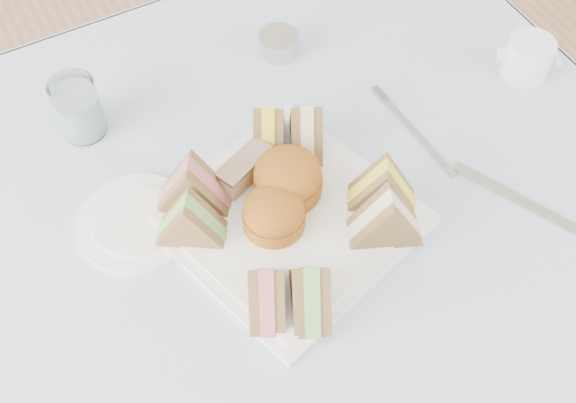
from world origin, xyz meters
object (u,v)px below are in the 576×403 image
table (307,331)px  creamer_jug (528,58)px  water_glass (78,108)px  serving_plate (288,220)px

table → creamer_jug: creamer_jug is taller
table → water_glass: water_glass is taller
creamer_jug → table: bearing=-147.2°
serving_plate → water_glass: water_glass is taller
serving_plate → creamer_jug: 0.47m
table → creamer_jug: 0.59m
creamer_jug → water_glass: bearing=-176.0°
table → water_glass: bearing=127.2°
serving_plate → creamer_jug: (0.46, 0.07, 0.03)m
table → serving_plate: serving_plate is taller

